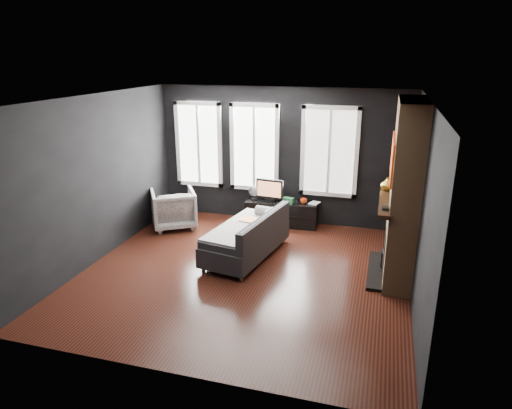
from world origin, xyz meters
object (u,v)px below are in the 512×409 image
(sofa, at_px, (246,235))
(book, at_px, (310,197))
(armchair, at_px, (173,207))
(monitor, at_px, (270,189))
(mug, at_px, (303,200))
(media_console, at_px, (282,213))
(mantel_vase, at_px, (387,184))

(sofa, height_order, book, sofa)
(armchair, bearing_deg, monitor, 168.47)
(monitor, distance_m, book, 0.82)
(book, bearing_deg, mug, -151.95)
(armchair, bearing_deg, book, 164.58)
(mug, bearing_deg, sofa, -112.37)
(media_console, height_order, book, book)
(media_console, distance_m, mantel_vase, 2.54)
(armchair, distance_m, mug, 2.57)
(mug, xyz_separation_m, book, (0.13, 0.07, 0.05))
(book, bearing_deg, sofa, -115.11)
(mug, distance_m, mantel_vase, 2.09)
(armchair, bearing_deg, mantel_vase, 140.98)
(media_console, bearing_deg, monitor, -175.26)
(sofa, bearing_deg, mantel_vase, 21.72)
(mantel_vase, bearing_deg, book, 138.13)
(sofa, xyz_separation_m, book, (0.80, 1.71, 0.21))
(armchair, relative_size, book, 3.52)
(media_console, height_order, mantel_vase, mantel_vase)
(monitor, bearing_deg, sofa, -83.78)
(armchair, distance_m, media_console, 2.16)
(media_console, bearing_deg, mug, -2.22)
(sofa, xyz_separation_m, armchair, (-1.79, 0.94, 0.02))
(sofa, height_order, armchair, armchair)
(armchair, xyz_separation_m, media_console, (2.03, 0.70, -0.18))
(media_console, relative_size, book, 5.97)
(book, distance_m, mantel_vase, 2.02)
(sofa, distance_m, monitor, 1.64)
(sofa, height_order, mantel_vase, mantel_vase)
(monitor, xyz_separation_m, book, (0.80, 0.11, -0.13))
(book, relative_size, mantel_vase, 1.14)
(monitor, bearing_deg, armchair, -153.26)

